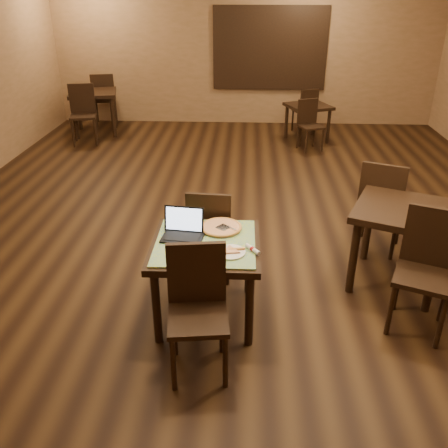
# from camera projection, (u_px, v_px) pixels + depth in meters

# --- Properties ---
(ground) EXTENTS (10.00, 10.00, 0.00)m
(ground) POSITION_uv_depth(u_px,v_px,m) (239.00, 223.00, 6.03)
(ground) COLOR black
(ground) RESTS_ON ground
(wall_back) EXTENTS (8.00, 0.02, 3.00)m
(wall_back) POSITION_uv_depth(u_px,v_px,m) (246.00, 51.00, 9.81)
(wall_back) COLOR #936A4A
(wall_back) RESTS_ON ground
(mural) EXTENTS (2.34, 0.05, 1.64)m
(mural) POSITION_uv_depth(u_px,v_px,m) (270.00, 49.00, 9.73)
(mural) COLOR #2A5D9A
(mural) RESTS_ON wall_back
(tiled_table) EXTENTS (0.93, 0.93, 0.76)m
(tiled_table) POSITION_uv_depth(u_px,v_px,m) (206.00, 252.00, 4.06)
(tiled_table) COLOR black
(tiled_table) RESTS_ON ground
(chair_main_near) EXTENTS (0.50, 0.50, 1.03)m
(chair_main_near) POSITION_uv_depth(u_px,v_px,m) (197.00, 302.00, 3.55)
(chair_main_near) COLOR black
(chair_main_near) RESTS_ON ground
(chair_main_far) EXTENTS (0.46, 0.46, 0.99)m
(chair_main_far) POSITION_uv_depth(u_px,v_px,m) (210.00, 230.00, 4.66)
(chair_main_far) COLOR black
(chair_main_far) RESTS_ON ground
(laptop) EXTENTS (0.38, 0.31, 0.24)m
(laptop) POSITION_uv_depth(u_px,v_px,m) (183.00, 229.00, 4.09)
(laptop) COLOR black
(laptop) RESTS_ON tiled_table
(plate) EXTENTS (0.25, 0.25, 0.01)m
(plate) POSITION_uv_depth(u_px,v_px,m) (230.00, 252.00, 3.84)
(plate) COLOR white
(plate) RESTS_ON tiled_table
(pizza_slice) EXTENTS (0.20, 0.20, 0.02)m
(pizza_slice) POSITION_uv_depth(u_px,v_px,m) (231.00, 251.00, 3.83)
(pizza_slice) COLOR beige
(pizza_slice) RESTS_ON plate
(pizza_pan) EXTENTS (0.34, 0.34, 0.01)m
(pizza_pan) POSITION_uv_depth(u_px,v_px,m) (221.00, 229.00, 4.22)
(pizza_pan) COLOR silver
(pizza_pan) RESTS_ON tiled_table
(pizza_whole) EXTENTS (0.37, 0.37, 0.03)m
(pizza_whole) POSITION_uv_depth(u_px,v_px,m) (221.00, 227.00, 4.21)
(pizza_whole) COLOR beige
(pizza_whole) RESTS_ON pizza_pan
(spatula) EXTENTS (0.26, 0.24, 0.01)m
(spatula) POSITION_uv_depth(u_px,v_px,m) (223.00, 227.00, 4.19)
(spatula) COLOR silver
(spatula) RESTS_ON pizza_whole
(napkin_roll) EXTENTS (0.13, 0.15, 0.04)m
(napkin_roll) POSITION_uv_depth(u_px,v_px,m) (253.00, 249.00, 3.86)
(napkin_roll) COLOR white
(napkin_roll) RESTS_ON tiled_table
(other_table_a) EXTENTS (0.96, 0.96, 0.69)m
(other_table_a) POSITION_uv_depth(u_px,v_px,m) (308.00, 111.00, 9.01)
(other_table_a) COLOR black
(other_table_a) RESTS_ON ground
(other_table_a_chair_near) EXTENTS (0.50, 0.50, 0.90)m
(other_table_a_chair_near) POSITION_uv_depth(u_px,v_px,m) (309.00, 122.00, 8.57)
(other_table_a_chair_near) COLOR black
(other_table_a_chair_near) RESTS_ON ground
(other_table_a_chair_far) EXTENTS (0.50, 0.50, 0.90)m
(other_table_a_chair_far) POSITION_uv_depth(u_px,v_px,m) (306.00, 108.00, 9.51)
(other_table_a_chair_far) COLOR black
(other_table_a_chair_far) RESTS_ON ground
(other_table_b) EXTENTS (1.08, 1.08, 0.84)m
(other_table_b) POSITION_uv_depth(u_px,v_px,m) (94.00, 99.00, 9.42)
(other_table_b) COLOR black
(other_table_b) RESTS_ON ground
(other_table_b_chair_near) EXTENTS (0.57, 0.57, 1.08)m
(other_table_b_chair_near) POSITION_uv_depth(u_px,v_px,m) (83.00, 110.00, 8.89)
(other_table_b_chair_near) COLOR black
(other_table_b_chair_near) RESTS_ON ground
(other_table_b_chair_far) EXTENTS (0.57, 0.57, 1.08)m
(other_table_b_chair_far) POSITION_uv_depth(u_px,v_px,m) (104.00, 96.00, 10.02)
(other_table_b_chair_far) COLOR black
(other_table_b_chair_far) RESTS_ON ground
(other_table_c) EXTENTS (1.16, 1.16, 0.83)m
(other_table_c) POSITION_uv_depth(u_px,v_px,m) (403.00, 221.00, 4.53)
(other_table_c) COLOR black
(other_table_c) RESTS_ON ground
(other_table_c_chair_near) EXTENTS (0.61, 0.61, 1.07)m
(other_table_c_chair_near) POSITION_uv_depth(u_px,v_px,m) (427.00, 263.00, 4.00)
(other_table_c_chair_near) COLOR black
(other_table_c_chair_near) RESTS_ON ground
(other_table_c_chair_far) EXTENTS (0.61, 0.61, 1.07)m
(other_table_c_chair_far) POSITION_uv_depth(u_px,v_px,m) (381.00, 202.00, 5.13)
(other_table_c_chair_far) COLOR black
(other_table_c_chair_far) RESTS_ON ground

